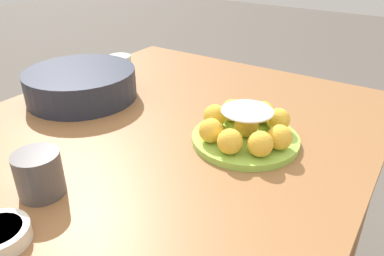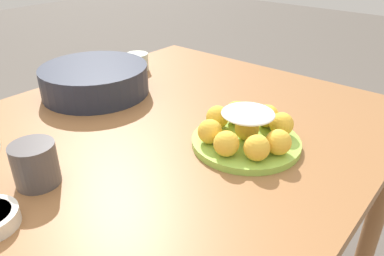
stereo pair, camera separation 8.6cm
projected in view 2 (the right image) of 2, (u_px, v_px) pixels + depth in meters
The scene contains 5 objects.
dining_table at pixel (142, 173), 0.93m from camera, with size 1.34×0.99×0.76m.
cake_plate at pixel (246, 132), 0.86m from camera, with size 0.25×0.25×0.09m.
serving_bowl at pixel (95, 79), 1.13m from camera, with size 0.32×0.32×0.09m.
cup_near at pixel (35, 164), 0.72m from camera, with size 0.09×0.09×0.09m.
cup_far at pixel (137, 62), 1.32m from camera, with size 0.08×0.08×0.06m.
Camera 2 is at (-0.51, -0.59, 1.20)m, focal length 35.00 mm.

